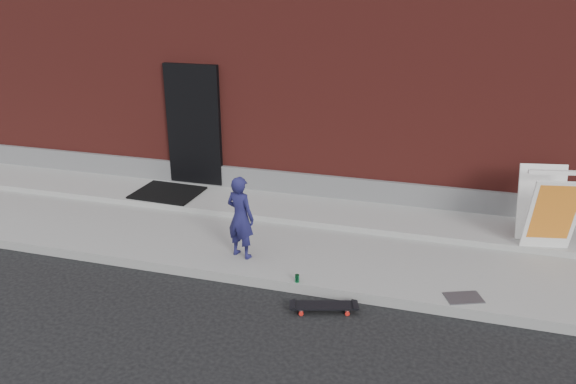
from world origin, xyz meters
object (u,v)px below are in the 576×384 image
(child, at_px, (240,217))
(skateboard, at_px, (324,306))
(pizza_sign, at_px, (548,208))
(soda_can, at_px, (297,278))

(child, bearing_deg, skateboard, 166.31)
(child, bearing_deg, pizza_sign, -143.93)
(soda_can, bearing_deg, pizza_sign, 30.57)
(skateboard, relative_size, soda_can, 7.96)
(skateboard, bearing_deg, soda_can, 141.15)
(skateboard, xyz_separation_m, pizza_sign, (2.80, 2.29, 0.75))
(pizza_sign, xyz_separation_m, soda_can, (-3.26, -1.92, -0.62))
(pizza_sign, distance_m, soda_can, 3.83)
(skateboard, distance_m, soda_can, 0.59)
(pizza_sign, bearing_deg, skateboard, -140.78)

